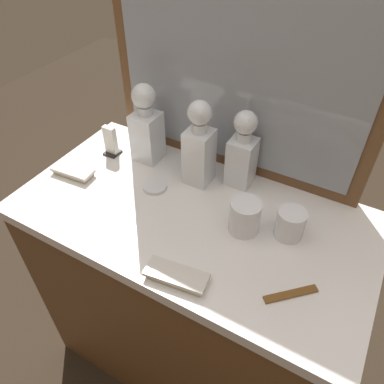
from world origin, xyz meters
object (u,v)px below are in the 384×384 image
crystal_tumbler_front (290,225)px  crystal_tumbler_left (245,218)px  napkin_holder (111,143)px  silver_brush_center (73,172)px  tortoiseshell_comb (291,294)px  silver_brush_far_left (176,276)px  crystal_decanter_rear (199,151)px  porcelain_dish (155,186)px  crystal_decanter_left (242,156)px  crystal_decanter_far_right (147,130)px

crystal_tumbler_front → crystal_tumbler_left: (-0.12, -0.04, 0.01)m
crystal_tumbler_left → napkin_holder: 0.57m
crystal_tumbler_left → napkin_holder: size_ratio=0.91×
silver_brush_center → tortoiseshell_comb: silver_brush_center is taller
silver_brush_far_left → tortoiseshell_comb: bearing=20.3°
crystal_decanter_rear → tortoiseshell_comb: bearing=-33.9°
crystal_decanter_rear → porcelain_dish: crystal_decanter_rear is taller
crystal_tumbler_front → silver_brush_far_left: (-0.20, -0.28, -0.03)m
crystal_decanter_left → tortoiseshell_comb: size_ratio=2.28×
crystal_decanter_left → tortoiseshell_comb: bearing=-49.2°
crystal_decanter_left → tortoiseshell_comb: crystal_decanter_left is taller
crystal_decanter_left → crystal_tumbler_front: (0.21, -0.15, -0.06)m
crystal_decanter_far_right → crystal_tumbler_front: 0.56m
crystal_decanter_far_right → silver_brush_far_left: size_ratio=1.67×
crystal_tumbler_left → silver_brush_center: bearing=-174.8°
crystal_decanter_left → crystal_decanter_rear: crystal_decanter_rear is taller
crystal_decanter_far_right → crystal_decanter_rear: bearing=-6.1°
crystal_tumbler_left → silver_brush_far_left: (-0.08, -0.24, -0.03)m
silver_brush_center → porcelain_dish: 0.29m
napkin_holder → crystal_decanter_far_right: bearing=20.2°
silver_brush_center → porcelain_dish: (0.28, 0.08, -0.01)m
silver_brush_far_left → porcelain_dish: silver_brush_far_left is taller
crystal_tumbler_left → porcelain_dish: 0.32m
silver_brush_center → napkin_holder: (0.04, 0.16, 0.03)m
tortoiseshell_comb → porcelain_dish: bearing=161.9°
crystal_tumbler_front → crystal_tumbler_left: bearing=-160.1°
silver_brush_far_left → crystal_tumbler_left: bearing=72.2°
silver_brush_far_left → silver_brush_center: same height
crystal_decanter_far_right → silver_brush_center: 0.28m
crystal_decanter_rear → crystal_tumbler_front: crystal_decanter_rear is taller
silver_brush_center → tortoiseshell_comb: size_ratio=1.31×
crystal_tumbler_front → tortoiseshell_comb: bearing=-69.3°
crystal_decanter_far_right → crystal_tumbler_front: (0.55, -0.11, -0.07)m
crystal_decanter_left → napkin_holder: size_ratio=2.35×
silver_brush_center → crystal_decanter_far_right: bearing=51.3°
crystal_decanter_rear → crystal_tumbler_left: (0.22, -0.13, -0.07)m
porcelain_dish → tortoiseshell_comb: size_ratio=0.68×
silver_brush_center → crystal_decanter_left: bearing=25.9°
crystal_tumbler_front → crystal_tumbler_left: 0.13m
crystal_decanter_left → crystal_tumbler_front: crystal_decanter_left is taller
crystal_decanter_left → silver_brush_center: bearing=-154.1°
porcelain_dish → crystal_tumbler_front: bearing=2.5°
silver_brush_center → tortoiseshell_comb: bearing=-6.4°
silver_brush_center → crystal_tumbler_left: bearing=5.2°
crystal_decanter_left → crystal_decanter_rear: size_ratio=0.90×
crystal_decanter_left → napkin_holder: (-0.46, -0.08, -0.06)m
crystal_decanter_left → crystal_decanter_rear: 0.13m
crystal_decanter_far_right → crystal_tumbler_left: (0.43, -0.15, -0.07)m
tortoiseshell_comb → crystal_tumbler_left: bearing=142.8°
crystal_decanter_left → tortoiseshell_comb: 0.45m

